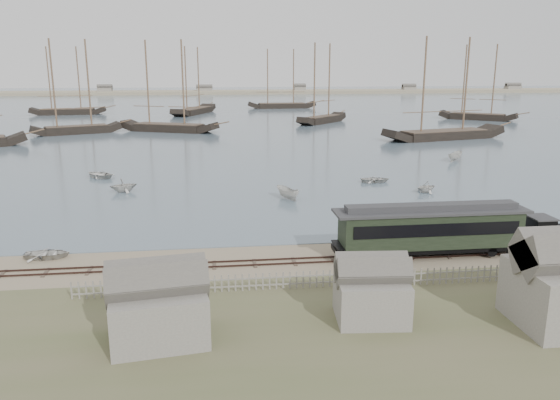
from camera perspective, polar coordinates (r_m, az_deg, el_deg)
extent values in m
plane|color=gray|center=(43.48, 2.41, -5.51)|extent=(600.00, 600.00, 0.00)
cube|color=#495D69|center=(211.03, -5.33, 9.92)|extent=(600.00, 336.00, 0.06)
cube|color=#34211C|center=(41.13, 2.99, -6.53)|extent=(120.00, 0.08, 0.12)
cube|color=#34211C|center=(42.05, 2.75, -6.06)|extent=(120.00, 0.08, 0.12)
cube|color=#43342B|center=(41.62, 2.87, -6.38)|extent=(120.00, 1.80, 0.06)
cube|color=tan|center=(290.87, -5.88, 10.97)|extent=(500.00, 20.00, 1.80)
cube|color=black|center=(47.86, 25.48, -2.89)|extent=(1.62, 1.98, 2.07)
cube|color=#333336|center=(47.58, 25.62, -1.64)|extent=(1.80, 2.16, 0.11)
cube|color=black|center=(44.00, 15.31, -4.75)|extent=(15.00, 2.46, 0.38)
cube|color=black|center=(43.55, 15.43, -2.88)|extent=(13.93, 2.68, 2.68)
cube|color=black|center=(42.28, 16.15, -3.05)|extent=(12.86, 0.06, 0.96)
cube|color=black|center=(44.69, 14.80, -2.05)|extent=(12.86, 0.06, 0.96)
cube|color=#333336|center=(43.18, 15.55, -1.10)|extent=(15.00, 2.89, 0.19)
cube|color=#333336|center=(43.11, 15.58, -0.69)|extent=(13.39, 1.29, 0.48)
imported|color=beige|center=(45.78, -23.14, -5.19)|extent=(2.49, 3.43, 0.70)
imported|color=beige|center=(66.13, -16.06, 1.50)|extent=(3.57, 3.81, 1.62)
imported|color=beige|center=(60.12, 0.77, 0.72)|extent=(3.74, 2.88, 1.37)
imported|color=beige|center=(69.94, 9.94, 2.13)|extent=(2.71, 3.70, 0.75)
imported|color=beige|center=(65.56, 15.03, 1.36)|extent=(3.05, 3.26, 1.38)
imported|color=beige|center=(88.57, 17.81, 4.35)|extent=(3.58, 3.66, 1.44)
imported|color=beige|center=(75.80, -18.41, 2.58)|extent=(5.04, 5.12, 0.87)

